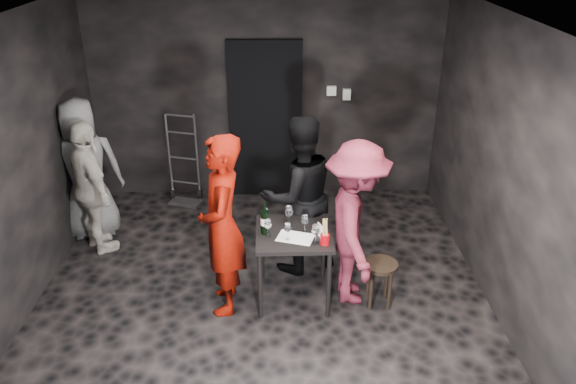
{
  "coord_description": "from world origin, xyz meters",
  "views": [
    {
      "loc": [
        0.18,
        -4.57,
        3.45
      ],
      "look_at": [
        0.26,
        0.25,
        1.08
      ],
      "focal_mm": 35.0,
      "sensor_mm": 36.0,
      "label": 1
    }
  ],
  "objects_px": {
    "bystander_cream": "(91,187)",
    "tasting_table": "(294,241)",
    "server_red": "(221,210)",
    "man_maroon": "(356,216)",
    "woman_black": "(299,184)",
    "stool": "(380,272)",
    "wine_bottle": "(265,221)",
    "hand_truck": "(185,186)",
    "breadstick_cup": "(325,232)",
    "bystander_grey": "(84,162)"
  },
  "relations": [
    {
      "from": "tasting_table",
      "to": "server_red",
      "type": "xyz_separation_m",
      "value": [
        -0.67,
        -0.12,
        0.4
      ]
    },
    {
      "from": "stool",
      "to": "server_red",
      "type": "bearing_deg",
      "value": 179.78
    },
    {
      "from": "tasting_table",
      "to": "bystander_cream",
      "type": "xyz_separation_m",
      "value": [
        -2.2,
        0.94,
        0.14
      ]
    },
    {
      "from": "hand_truck",
      "to": "stool",
      "type": "distance_m",
      "value": 3.2
    },
    {
      "from": "wine_bottle",
      "to": "bystander_cream",
      "type": "bearing_deg",
      "value": 153.67
    },
    {
      "from": "woman_black",
      "to": "man_maroon",
      "type": "bearing_deg",
      "value": 110.4
    },
    {
      "from": "hand_truck",
      "to": "tasting_table",
      "type": "distance_m",
      "value": 2.61
    },
    {
      "from": "server_red",
      "to": "wine_bottle",
      "type": "xyz_separation_m",
      "value": [
        0.39,
        0.11,
        -0.18
      ]
    },
    {
      "from": "server_red",
      "to": "bystander_cream",
      "type": "distance_m",
      "value": 1.89
    },
    {
      "from": "bystander_cream",
      "to": "bystander_grey",
      "type": "bearing_deg",
      "value": -13.97
    },
    {
      "from": "server_red",
      "to": "breadstick_cup",
      "type": "bearing_deg",
      "value": 79.11
    },
    {
      "from": "server_red",
      "to": "breadstick_cup",
      "type": "height_order",
      "value": "server_red"
    },
    {
      "from": "tasting_table",
      "to": "man_maroon",
      "type": "bearing_deg",
      "value": 0.69
    },
    {
      "from": "server_red",
      "to": "man_maroon",
      "type": "distance_m",
      "value": 1.27
    },
    {
      "from": "stool",
      "to": "woman_black",
      "type": "bearing_deg",
      "value": 138.25
    },
    {
      "from": "woman_black",
      "to": "bystander_grey",
      "type": "distance_m",
      "value": 2.55
    },
    {
      "from": "stool",
      "to": "wine_bottle",
      "type": "relative_size",
      "value": 1.43
    },
    {
      "from": "server_red",
      "to": "woman_black",
      "type": "xyz_separation_m",
      "value": [
        0.73,
        0.68,
        -0.07
      ]
    },
    {
      "from": "tasting_table",
      "to": "bystander_cream",
      "type": "height_order",
      "value": "bystander_cream"
    },
    {
      "from": "bystander_grey",
      "to": "breadstick_cup",
      "type": "relative_size",
      "value": 6.84
    },
    {
      "from": "bystander_cream",
      "to": "tasting_table",
      "type": "bearing_deg",
      "value": -151.34
    },
    {
      "from": "bystander_grey",
      "to": "wine_bottle",
      "type": "height_order",
      "value": "bystander_grey"
    },
    {
      "from": "hand_truck",
      "to": "bystander_grey",
      "type": "distance_m",
      "value": 1.48
    },
    {
      "from": "wine_bottle",
      "to": "tasting_table",
      "type": "bearing_deg",
      "value": 2.78
    },
    {
      "from": "hand_truck",
      "to": "wine_bottle",
      "type": "relative_size",
      "value": 3.66
    },
    {
      "from": "bystander_cream",
      "to": "woman_black",
      "type": "bearing_deg",
      "value": -137.74
    },
    {
      "from": "server_red",
      "to": "breadstick_cup",
      "type": "xyz_separation_m",
      "value": [
        0.94,
        -0.1,
        -0.18
      ]
    },
    {
      "from": "bystander_cream",
      "to": "bystander_grey",
      "type": "relative_size",
      "value": 0.84
    },
    {
      "from": "woman_black",
      "to": "bystander_cream",
      "type": "xyz_separation_m",
      "value": [
        -2.27,
        0.38,
        -0.2
      ]
    },
    {
      "from": "hand_truck",
      "to": "bystander_cream",
      "type": "bearing_deg",
      "value": -107.45
    },
    {
      "from": "tasting_table",
      "to": "woman_black",
      "type": "distance_m",
      "value": 0.66
    },
    {
      "from": "stool",
      "to": "woman_black",
      "type": "xyz_separation_m",
      "value": [
        -0.77,
        0.69,
        0.62
      ]
    },
    {
      "from": "man_maroon",
      "to": "breadstick_cup",
      "type": "bearing_deg",
      "value": 126.05
    },
    {
      "from": "server_red",
      "to": "bystander_grey",
      "type": "xyz_separation_m",
      "value": [
        -1.7,
        1.43,
        -0.11
      ]
    },
    {
      "from": "server_red",
      "to": "bystander_grey",
      "type": "relative_size",
      "value": 1.12
    },
    {
      "from": "man_maroon",
      "to": "bystander_grey",
      "type": "distance_m",
      "value": 3.23
    },
    {
      "from": "man_maroon",
      "to": "breadstick_cup",
      "type": "height_order",
      "value": "man_maroon"
    },
    {
      "from": "server_red",
      "to": "wine_bottle",
      "type": "distance_m",
      "value": 0.44
    },
    {
      "from": "man_maroon",
      "to": "wine_bottle",
      "type": "distance_m",
      "value": 0.86
    },
    {
      "from": "hand_truck",
      "to": "stool",
      "type": "xyz_separation_m",
      "value": [
        2.23,
        -2.28,
        0.15
      ]
    },
    {
      "from": "woman_black",
      "to": "stool",
      "type": "bearing_deg",
      "value": 115.15
    },
    {
      "from": "stool",
      "to": "tasting_table",
      "type": "bearing_deg",
      "value": 171.46
    },
    {
      "from": "stool",
      "to": "man_maroon",
      "type": "xyz_separation_m",
      "value": [
        -0.24,
        0.13,
        0.54
      ]
    },
    {
      "from": "hand_truck",
      "to": "stool",
      "type": "relative_size",
      "value": 2.57
    },
    {
      "from": "woman_black",
      "to": "bystander_cream",
      "type": "relative_size",
      "value": 1.25
    },
    {
      "from": "stool",
      "to": "breadstick_cup",
      "type": "height_order",
      "value": "breadstick_cup"
    },
    {
      "from": "hand_truck",
      "to": "bystander_cream",
      "type": "distance_m",
      "value": 1.57
    },
    {
      "from": "server_red",
      "to": "bystander_cream",
      "type": "height_order",
      "value": "server_red"
    },
    {
      "from": "bystander_cream",
      "to": "wine_bottle",
      "type": "relative_size",
      "value": 4.79
    },
    {
      "from": "bystander_cream",
      "to": "wine_bottle",
      "type": "bearing_deg",
      "value": -154.53
    }
  ]
}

